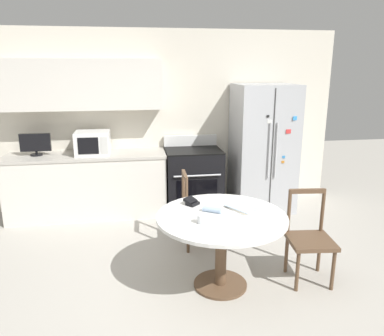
{
  "coord_description": "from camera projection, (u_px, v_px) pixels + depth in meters",
  "views": [
    {
      "loc": [
        -0.45,
        -2.94,
        2.07
      ],
      "look_at": [
        0.2,
        1.15,
        0.95
      ],
      "focal_mm": 35.0,
      "sensor_mm": 36.0,
      "label": 1
    }
  ],
  "objects": [
    {
      "name": "countertop_tv",
      "position": [
        35.0,
        144.0,
        5.08
      ],
      "size": [
        0.4,
        0.16,
        0.3
      ],
      "color": "black",
      "rests_on": "kitchen_counter"
    },
    {
      "name": "oven_range",
      "position": [
        193.0,
        180.0,
        5.5
      ],
      "size": [
        0.8,
        0.68,
        1.08
      ],
      "color": "black",
      "rests_on": "ground_plane"
    },
    {
      "name": "dining_chair_far",
      "position": [
        198.0,
        211.0,
        4.39
      ],
      "size": [
        0.43,
        0.43,
        0.9
      ],
      "rotation": [
        0.0,
        0.0,
        4.68
      ],
      "color": "brown",
      "rests_on": "ground_plane"
    },
    {
      "name": "refrigerator",
      "position": [
        263.0,
        148.0,
        5.49
      ],
      "size": [
        0.85,
        0.78,
        1.84
      ],
      "color": "#B2B5BA",
      "rests_on": "ground_plane"
    },
    {
      "name": "wallet",
      "position": [
        191.0,
        202.0,
        3.74
      ],
      "size": [
        0.17,
        0.17,
        0.07
      ],
      "color": "black",
      "rests_on": "dining_table"
    },
    {
      "name": "dining_table",
      "position": [
        221.0,
        229.0,
        3.51
      ],
      "size": [
        1.22,
        1.22,
        0.74
      ],
      "color": "white",
      "rests_on": "ground_plane"
    },
    {
      "name": "kitchen_counter",
      "position": [
        88.0,
        185.0,
        5.31
      ],
      "size": [
        2.2,
        0.64,
        0.9
      ],
      "color": "silver",
      "rests_on": "ground_plane"
    },
    {
      "name": "candle_glass",
      "position": [
        201.0,
        220.0,
        3.29
      ],
      "size": [
        0.08,
        0.08,
        0.08
      ],
      "color": "silver",
      "rests_on": "dining_table"
    },
    {
      "name": "microwave",
      "position": [
        93.0,
        143.0,
        5.15
      ],
      "size": [
        0.46,
        0.4,
        0.32
      ],
      "color": "white",
      "rests_on": "kitchen_counter"
    },
    {
      "name": "mail_stack",
      "position": [
        243.0,
        208.0,
        3.63
      ],
      "size": [
        0.35,
        0.37,
        0.02
      ],
      "color": "white",
      "rests_on": "dining_table"
    },
    {
      "name": "dining_chair_right",
      "position": [
        310.0,
        239.0,
        3.67
      ],
      "size": [
        0.46,
        0.46,
        0.9
      ],
      "rotation": [
        0.0,
        0.0,
        3.04
      ],
      "color": "brown",
      "rests_on": "ground_plane"
    },
    {
      "name": "folded_napkin",
      "position": [
        212.0,
        210.0,
        3.54
      ],
      "size": [
        0.18,
        0.14,
        0.05
      ],
      "color": "#A3BCDB",
      "rests_on": "dining_table"
    },
    {
      "name": "ground_plane",
      "position": [
        190.0,
        302.0,
        3.41
      ],
      "size": [
        14.0,
        14.0,
        0.0
      ],
      "primitive_type": "plane",
      "color": "#B2ADA3"
    },
    {
      "name": "back_wall",
      "position": [
        143.0,
        111.0,
        5.46
      ],
      "size": [
        5.2,
        0.44,
        2.6
      ],
      "color": "silver",
      "rests_on": "ground_plane"
    }
  ]
}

